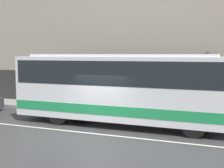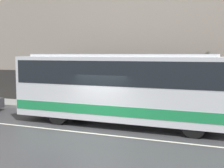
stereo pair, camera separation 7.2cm
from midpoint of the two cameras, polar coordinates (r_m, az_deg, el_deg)
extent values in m
plane|color=#38383A|center=(13.76, -3.59, -9.04)|extent=(60.00, 60.00, 0.00)
cube|color=gray|center=(18.39, 3.40, -5.08)|extent=(60.00, 2.27, 0.15)
cube|color=gray|center=(19.33, 4.72, 8.80)|extent=(60.00, 0.30, 9.13)
cube|color=#2D2B28|center=(19.28, 4.50, -1.38)|extent=(60.00, 0.06, 2.28)
cube|color=beige|center=(13.76, -3.59, -9.02)|extent=(54.00, 0.14, 0.01)
cube|color=silver|center=(15.12, 1.47, -0.62)|extent=(10.50, 2.54, 2.97)
cube|color=#1E8C4C|center=(15.25, 1.47, -4.13)|extent=(10.45, 2.57, 0.45)
cube|color=black|center=(15.06, 1.48, 2.18)|extent=(10.19, 2.56, 1.13)
cube|color=silver|center=(15.04, 1.49, 5.25)|extent=(8.93, 2.16, 0.12)
cylinder|color=black|center=(13.39, 14.61, -7.37)|extent=(1.02, 0.28, 1.02)
cylinder|color=black|center=(15.55, 15.70, -5.61)|extent=(1.02, 0.28, 1.02)
cylinder|color=black|center=(15.59, -9.91, -5.45)|extent=(1.02, 0.28, 1.02)
cylinder|color=black|center=(17.49, -6.03, -4.20)|extent=(1.02, 0.28, 1.02)
cylinder|color=#333338|center=(18.57, 5.49, -2.65)|extent=(0.36, 0.36, 1.34)
sphere|color=tan|center=(18.48, 5.51, -0.21)|extent=(0.25, 0.25, 0.25)
camera|label=1|loc=(0.04, -90.13, -0.01)|focal=50.00mm
camera|label=2|loc=(0.04, 89.87, 0.01)|focal=50.00mm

